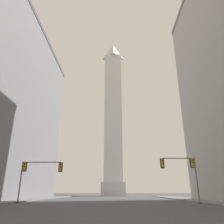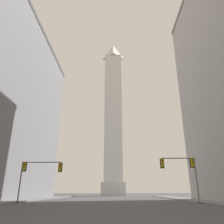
% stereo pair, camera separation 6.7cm
% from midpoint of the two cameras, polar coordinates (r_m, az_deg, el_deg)
% --- Properties ---
extents(obelisk, '(7.92, 7.92, 59.72)m').
position_cam_midpoint_polar(obelisk, '(81.75, 0.37, -0.47)').
color(obelisk, silver).
rests_on(obelisk, ground_plane).
extents(traffic_light_mid_left, '(5.83, 0.52, 5.42)m').
position_cam_midpoint_polar(traffic_light_mid_left, '(33.18, -19.26, -14.27)').
color(traffic_light_mid_left, slate).
rests_on(traffic_light_mid_left, ground_plane).
extents(traffic_light_mid_right, '(4.82, 0.52, 5.82)m').
position_cam_midpoint_polar(traffic_light_mid_right, '(31.76, 18.24, -13.69)').
color(traffic_light_mid_right, slate).
rests_on(traffic_light_mid_right, ground_plane).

